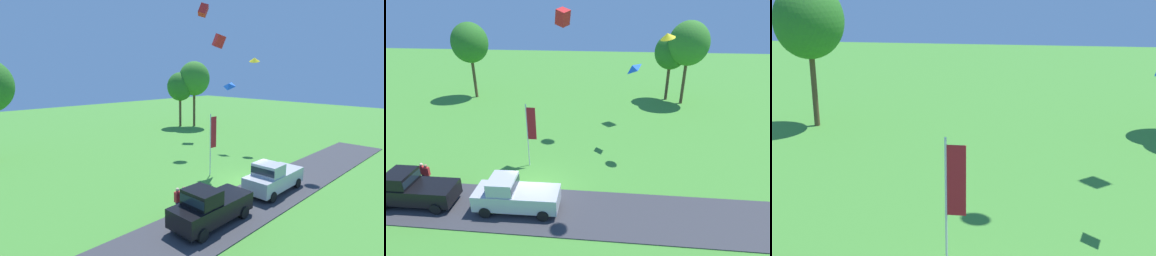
% 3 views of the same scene
% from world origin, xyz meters
% --- Properties ---
extents(ground_plane, '(120.00, 120.00, 0.00)m').
position_xyz_m(ground_plane, '(0.00, 0.00, 0.00)').
color(ground_plane, '#478E33').
extents(pavement_strip, '(36.00, 4.40, 0.06)m').
position_xyz_m(pavement_strip, '(0.00, -2.02, 0.03)').
color(pavement_strip, '#38383D').
rests_on(pavement_strip, ground).
extents(car_pickup_far_end, '(5.02, 2.09, 2.14)m').
position_xyz_m(car_pickup_far_end, '(-7.14, -2.13, 1.11)').
color(car_pickup_far_end, black).
rests_on(car_pickup_far_end, ground).
extents(car_pickup_mid_row, '(5.03, 2.11, 2.14)m').
position_xyz_m(car_pickup_mid_row, '(-0.73, -2.10, 1.11)').
color(car_pickup_mid_row, '#B7B7BC').
rests_on(car_pickup_mid_row, ground).
extents(person_on_lawn, '(0.36, 0.24, 1.71)m').
position_xyz_m(person_on_lawn, '(-7.28, -0.27, 0.88)').
color(person_on_lawn, '#2D334C').
rests_on(person_on_lawn, ground).
extents(person_watching_sky, '(0.36, 0.24, 1.71)m').
position_xyz_m(person_watching_sky, '(-7.66, -0.14, 0.88)').
color(person_watching_sky, '#2D334C').
rests_on(person_watching_sky, ground).
extents(tree_center_back, '(4.44, 4.44, 9.38)m').
position_xyz_m(tree_center_back, '(-12.53, 19.96, 6.91)').
color(tree_center_back, brown).
rests_on(tree_center_back, ground).
extents(tree_left_of_center, '(3.84, 3.84, 8.11)m').
position_xyz_m(tree_left_of_center, '(12.03, 21.35, 5.97)').
color(tree_left_of_center, brown).
rests_on(tree_left_of_center, ground).
extents(tree_far_left, '(4.61, 4.61, 9.72)m').
position_xyz_m(tree_far_left, '(13.65, 19.97, 7.16)').
color(tree_far_left, brown).
rests_on(tree_far_left, ground).
extents(flag_banner, '(0.71, 0.08, 4.95)m').
position_xyz_m(flag_banner, '(-0.95, 3.23, 3.13)').
color(flag_banner, silver).
rests_on(flag_banner, ground).
extents(kite_diamond_high_left, '(1.31, 1.28, 0.87)m').
position_xyz_m(kite_diamond_high_left, '(6.44, 7.60, 6.79)').
color(kite_diamond_high_left, blue).
extents(kite_delta_near_flag, '(1.51, 1.49, 0.70)m').
position_xyz_m(kite_delta_near_flag, '(8.65, 6.07, 9.42)').
color(kite_delta_near_flag, yellow).
extents(kite_box_trailing_tail, '(1.14, 1.28, 1.33)m').
position_xyz_m(kite_box_trailing_tail, '(1.39, 4.72, 10.68)').
color(kite_box_trailing_tail, red).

